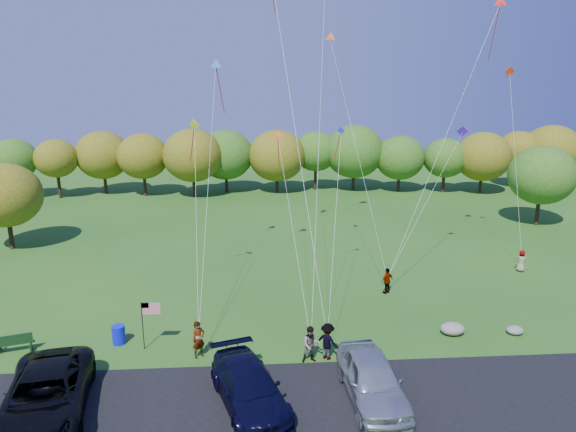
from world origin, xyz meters
name	(u,v)px	position (x,y,z in m)	size (l,w,h in m)	color
ground	(306,353)	(0.00, 0.00, 0.00)	(140.00, 140.00, 0.00)	#215618
asphalt_lane	(316,401)	(0.00, -4.00, 0.03)	(44.00, 6.00, 0.06)	black
treeline	(265,157)	(-1.10, 36.25, 4.59)	(75.49, 27.48, 8.11)	#332312
minivan_dark	(45,396)	(-10.87, -4.36, 1.01)	(3.14, 6.80, 1.89)	black
minivan_navy	(249,387)	(-2.80, -4.10, 0.88)	(2.30, 5.66, 1.64)	black
minivan_silver	(372,379)	(2.36, -4.05, 1.00)	(2.21, 5.49, 1.87)	#B2B7BE
flyer_a	(199,339)	(-5.28, 0.02, 0.93)	(0.68, 0.45, 1.86)	#4C4C59
flyer_b	(311,344)	(0.14, -0.80, 0.91)	(0.88, 0.69, 1.82)	#4C4C59
flyer_c	(327,341)	(0.97, -0.57, 0.92)	(1.19, 0.68, 1.84)	#4C4C59
flyer_d	(387,281)	(5.88, 7.09, 0.84)	(0.99, 0.41, 1.68)	#4C4C59
flyer_e	(521,261)	(16.36, 10.28, 0.78)	(0.76, 0.50, 1.56)	#4C4C59
park_bench	(14,343)	(-14.48, 1.05, 0.53)	(1.75, 0.77, 0.99)	black
trash_barrel	(119,335)	(-9.52, 1.63, 0.49)	(0.66, 0.66, 0.99)	#0E18DB
flag_assembly	(148,314)	(-7.84, 0.97, 1.92)	(0.94, 0.61, 2.55)	black
boulder_near	(452,329)	(7.98, 1.43, 0.33)	(1.30, 1.02, 0.65)	gray
boulder_far	(515,330)	(11.32, 1.22, 0.23)	(0.89, 0.74, 0.46)	slate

